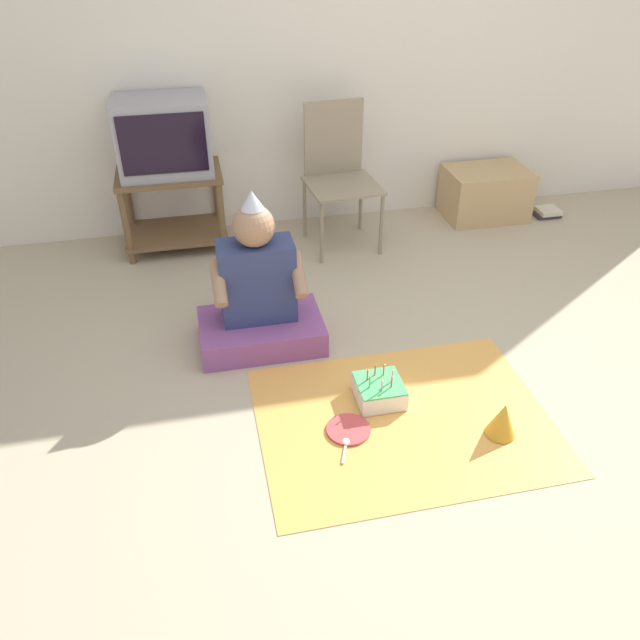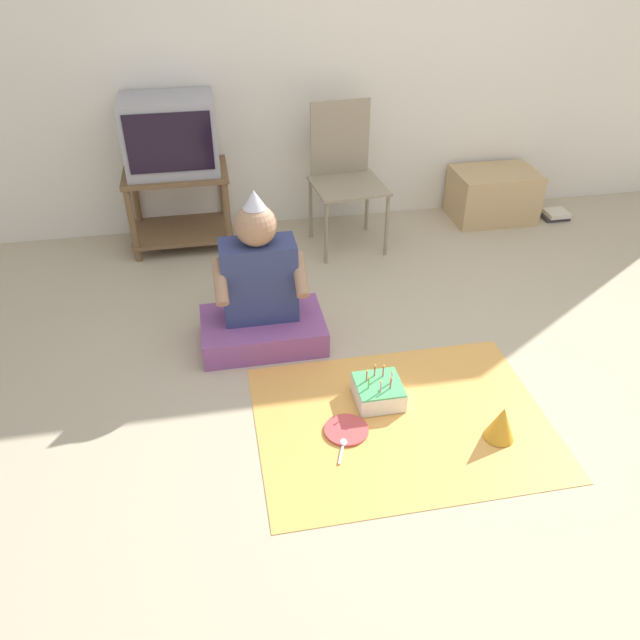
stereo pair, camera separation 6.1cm
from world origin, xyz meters
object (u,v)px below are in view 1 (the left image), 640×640
object	(u,v)px
party_hat_blue	(503,419)
birthday_cake	(379,391)
person_seated	(259,298)
cardboard_box_stack	(485,193)
folding_chair	(338,167)
tv	(163,136)
book_pile	(547,212)
paper_plate	(348,429)

from	to	relation	value
party_hat_blue	birthday_cake	bearing A→B (deg)	144.13
person_seated	birthday_cake	distance (m)	0.78
cardboard_box_stack	folding_chair	bearing A→B (deg)	-172.99
tv	folding_chair	bearing A→B (deg)	-8.02
folding_chair	party_hat_blue	bearing A→B (deg)	-82.39
folding_chair	book_pile	bearing A→B (deg)	0.99
person_seated	birthday_cake	xyz separation A→B (m)	(0.47, -0.59, -0.21)
birthday_cake	party_hat_blue	size ratio (longest dim) A/B	1.30
person_seated	birthday_cake	bearing A→B (deg)	-51.11
birthday_cake	paper_plate	distance (m)	0.26
tv	birthday_cake	bearing A→B (deg)	-63.99
cardboard_box_stack	book_pile	bearing A→B (deg)	-13.50
book_pile	paper_plate	bearing A→B (deg)	-137.07
folding_chair	birthday_cake	world-z (taller)	folding_chair
tv	paper_plate	xyz separation A→B (m)	(0.68, -1.96, -0.73)
cardboard_box_stack	paper_plate	xyz separation A→B (m)	(-1.51, -1.95, -0.16)
folding_chair	cardboard_box_stack	bearing A→B (deg)	7.01
birthday_cake	book_pile	bearing A→B (deg)	43.02
folding_chair	paper_plate	size ratio (longest dim) A/B	4.60
cardboard_box_stack	party_hat_blue	distance (m)	2.28
tv	book_pile	world-z (taller)	tv
paper_plate	book_pile	bearing A→B (deg)	42.93
folding_chair	person_seated	bearing A→B (deg)	-122.39
folding_chair	person_seated	size ratio (longest dim) A/B	1.08
folding_chair	paper_plate	world-z (taller)	folding_chair
cardboard_box_stack	person_seated	xyz separation A→B (m)	(-1.79, -1.19, 0.09)
party_hat_blue	cardboard_box_stack	bearing A→B (deg)	67.69
paper_plate	cardboard_box_stack	bearing A→B (deg)	52.21
cardboard_box_stack	birthday_cake	xyz separation A→B (m)	(-1.32, -1.78, -0.12)
cardboard_box_stack	person_seated	distance (m)	2.15
birthday_cake	party_hat_blue	bearing A→B (deg)	-35.87
book_pile	paper_plate	size ratio (longest dim) A/B	0.93
cardboard_box_stack	party_hat_blue	world-z (taller)	cardboard_box_stack
book_pile	party_hat_blue	bearing A→B (deg)	-123.65
birthday_cake	paper_plate	bearing A→B (deg)	-137.91
book_pile	cardboard_box_stack	bearing A→B (deg)	166.50
paper_plate	tv	bearing A→B (deg)	109.22
folding_chair	person_seated	world-z (taller)	folding_chair
folding_chair	book_pile	xyz separation A→B (m)	(1.59, 0.03, -0.48)
tv	folding_chair	world-z (taller)	tv
folding_chair	party_hat_blue	xyz separation A→B (m)	(0.26, -1.97, -0.42)
cardboard_box_stack	party_hat_blue	xyz separation A→B (m)	(-0.86, -2.11, -0.09)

